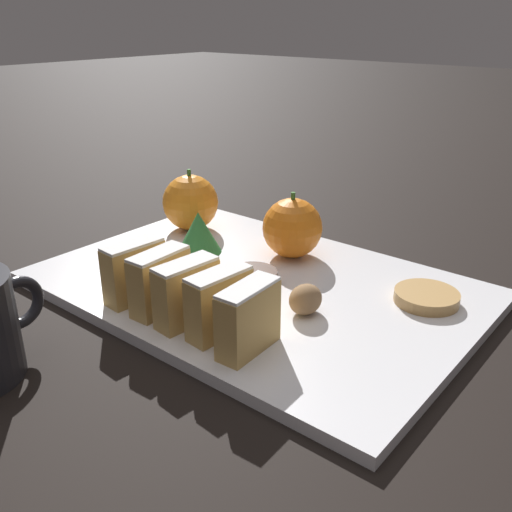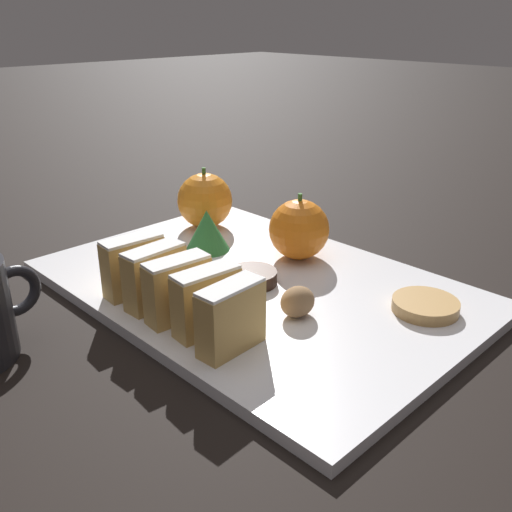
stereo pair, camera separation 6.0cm
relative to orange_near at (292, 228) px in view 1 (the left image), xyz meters
name	(u,v)px [view 1 (the left image)]	position (x,y,z in m)	size (l,w,h in m)	color
ground_plane	(256,292)	(-0.08, -0.01, -0.05)	(6.00, 6.00, 0.00)	black
serving_platter	(256,287)	(-0.08, -0.01, -0.04)	(0.31, 0.46, 0.01)	white
stollen_slice_front	(248,319)	(-0.19, -0.09, 0.00)	(0.06, 0.03, 0.06)	tan
stollen_slice_second	(219,303)	(-0.19, -0.06, 0.00)	(0.06, 0.03, 0.06)	tan
stollen_slice_third	(187,293)	(-0.19, -0.02, 0.00)	(0.06, 0.03, 0.06)	tan
stollen_slice_fourth	(160,281)	(-0.19, 0.02, 0.00)	(0.06, 0.03, 0.06)	tan
stollen_slice_fifth	(135,271)	(-0.19, 0.06, 0.00)	(0.06, 0.03, 0.06)	tan
orange_near	(292,228)	(0.00, 0.00, 0.00)	(0.07, 0.07, 0.08)	orange
orange_far	(190,202)	(-0.01, 0.16, 0.00)	(0.07, 0.07, 0.08)	orange
walnut	(305,299)	(-0.11, -0.09, -0.02)	(0.04, 0.03, 0.03)	#8E6B47
chocolate_cookie	(256,278)	(-0.09, -0.02, -0.03)	(0.05, 0.05, 0.01)	black
gingerbread_cookie	(427,297)	(-0.01, -0.17, -0.03)	(0.06, 0.06, 0.01)	tan
evergreen_sprig	(199,232)	(-0.06, 0.09, -0.01)	(0.05, 0.05, 0.05)	#2D7538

